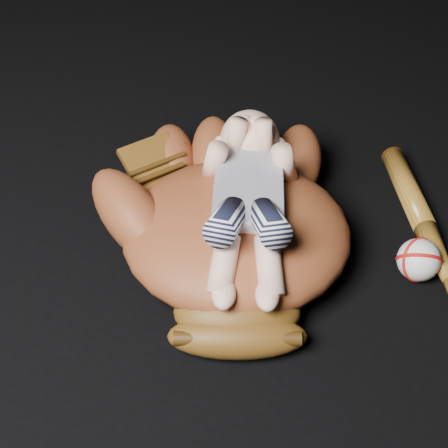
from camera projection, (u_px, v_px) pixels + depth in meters
The scene contains 4 objects.
baseball_glove at pixel (236, 225), 1.15m from camera, with size 0.48×0.55×0.17m, color maroon, non-canonical shape.
newborn_baby at pixel (248, 201), 1.10m from camera, with size 0.18×0.40×0.16m, color beige, non-canonical shape.
baseball_bat at pixel (430, 239), 1.21m from camera, with size 0.04×0.46×0.04m, color #8C5B1B, non-canonical shape.
baseball at pixel (419, 260), 1.16m from camera, with size 0.07×0.07×0.07m, color white.
Camera 1 is at (-0.14, -0.66, 0.90)m, focal length 55.00 mm.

